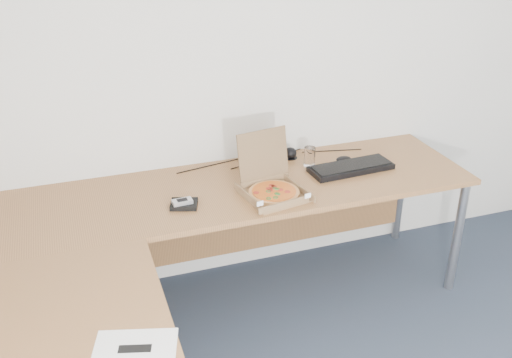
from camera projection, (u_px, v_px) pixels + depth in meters
name	position (u px, v px, depth m)	size (l,w,h in m)	color
desk	(199.00, 243.00, 2.62)	(2.50, 2.20, 0.73)	#966338
pizza_box	(273.00, 189.00, 2.96)	(0.29, 0.33, 0.29)	olive
drinking_glass	(310.00, 157.00, 3.27)	(0.06, 0.06, 0.11)	silver
keyboard	(351.00, 168.00, 3.23)	(0.47, 0.17, 0.03)	black
mouse	(344.00, 159.00, 3.33)	(0.09, 0.06, 0.03)	black
wallet	(184.00, 204.00, 2.86)	(0.13, 0.11, 0.02)	black
phone	(182.00, 202.00, 2.84)	(0.10, 0.05, 0.02)	#B2B5BA
paper_sheet	(135.00, 349.00, 1.97)	(0.28, 0.20, 0.00)	white
dome_speaker	(290.00, 152.00, 3.37)	(0.08, 0.08, 0.07)	black
cable_bundle	(267.00, 159.00, 3.37)	(0.54, 0.04, 0.01)	black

